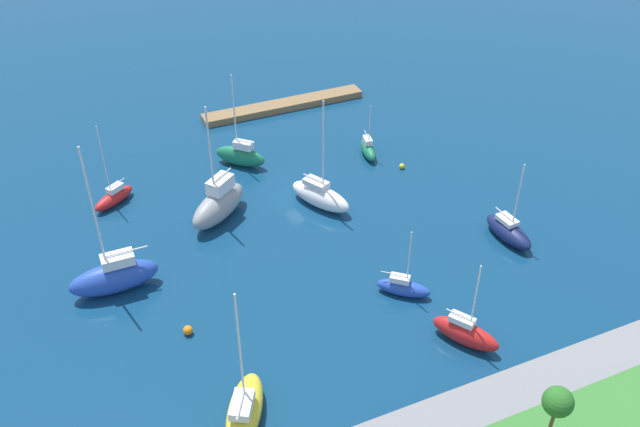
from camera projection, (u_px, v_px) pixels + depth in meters
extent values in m
plane|color=navy|center=(299.00, 197.00, 74.49)|extent=(160.00, 160.00, 0.00)
cube|color=olive|center=(284.00, 105.00, 90.66)|extent=(21.62, 2.48, 0.85)
cube|color=gray|center=(461.00, 415.00, 50.88)|extent=(65.42, 3.77, 1.09)
cylinder|color=brown|center=(551.00, 424.00, 47.24)|extent=(0.26, 0.26, 3.37)
sphere|color=#286B23|center=(558.00, 402.00, 45.87)|extent=(2.12, 2.12, 2.12)
ellipsoid|color=red|center=(465.00, 334.00, 56.78)|extent=(4.54, 5.77, 2.08)
cube|color=silver|center=(462.00, 320.00, 56.20)|extent=(1.98, 2.30, 0.57)
cylinder|color=silver|center=(476.00, 297.00, 54.16)|extent=(0.14, 0.14, 6.36)
cylinder|color=silver|center=(459.00, 314.00, 56.11)|extent=(1.28, 1.91, 0.11)
ellipsoid|color=#19724C|center=(240.00, 156.00, 78.99)|extent=(5.53, 5.45, 2.28)
cube|color=silver|center=(243.00, 145.00, 77.92)|extent=(2.28, 2.26, 0.89)
cylinder|color=silver|center=(234.00, 112.00, 75.79)|extent=(0.15, 0.15, 8.86)
cylinder|color=silver|center=(245.00, 141.00, 77.47)|extent=(1.67, 1.63, 0.12)
ellipsoid|color=#2347B2|center=(114.00, 278.00, 61.74)|extent=(7.87, 2.59, 2.85)
cube|color=silver|center=(118.00, 260.00, 60.82)|extent=(2.84, 1.55, 0.97)
cylinder|color=silver|center=(93.00, 211.00, 57.19)|extent=(0.19, 0.19, 12.16)
cylinder|color=silver|center=(126.00, 251.00, 60.72)|extent=(3.74, 0.15, 0.15)
ellipsoid|color=white|center=(320.00, 197.00, 72.46)|extent=(5.47, 7.50, 2.33)
cube|color=silver|center=(316.00, 183.00, 71.89)|extent=(2.46, 2.96, 0.59)
cylinder|color=silver|center=(323.00, 146.00, 68.64)|extent=(0.17, 0.17, 10.01)
cylinder|color=silver|center=(313.00, 178.00, 71.80)|extent=(1.34, 2.33, 0.14)
ellipsoid|color=gray|center=(218.00, 206.00, 70.45)|extent=(7.89, 6.95, 3.10)
cube|color=silver|center=(220.00, 184.00, 69.57)|extent=(3.24, 3.02, 1.39)
cylinder|color=silver|center=(210.00, 153.00, 66.37)|extent=(0.19, 0.19, 9.82)
cylinder|color=silver|center=(222.00, 175.00, 69.39)|extent=(2.43, 1.92, 0.15)
ellipsoid|color=yellow|center=(245.00, 411.00, 50.54)|extent=(5.52, 7.21, 2.06)
cube|color=silver|center=(242.00, 405.00, 49.28)|extent=(2.50, 2.89, 0.72)
cylinder|color=silver|center=(240.00, 349.00, 47.22)|extent=(0.17, 0.17, 10.17)
cylinder|color=silver|center=(240.00, 405.00, 48.65)|extent=(1.40, 2.34, 0.13)
ellipsoid|color=#141E4C|center=(509.00, 232.00, 68.01)|extent=(2.67, 6.16, 1.83)
cube|color=silver|center=(507.00, 220.00, 67.68)|extent=(1.48, 2.26, 0.46)
cylinder|color=silver|center=(518.00, 196.00, 65.19)|extent=(0.14, 0.14, 7.01)
cylinder|color=silver|center=(504.00, 214.00, 67.80)|extent=(0.34, 2.53, 0.12)
ellipsoid|color=red|center=(114.00, 198.00, 73.00)|extent=(5.06, 4.05, 1.44)
cube|color=silver|center=(115.00, 188.00, 72.67)|extent=(2.02, 1.75, 0.63)
cylinder|color=silver|center=(104.00, 161.00, 70.04)|extent=(0.12, 0.12, 8.01)
cylinder|color=silver|center=(117.00, 183.00, 72.66)|extent=(1.81, 1.25, 0.10)
ellipsoid|color=#19724C|center=(368.00, 150.00, 80.91)|extent=(2.28, 4.71, 1.51)
cube|color=silver|center=(368.00, 140.00, 80.56)|extent=(1.14, 1.76, 0.63)
cylinder|color=silver|center=(370.00, 126.00, 78.79)|extent=(0.11, 0.11, 5.08)
cylinder|color=silver|center=(367.00, 135.00, 80.66)|extent=(0.52, 2.10, 0.09)
ellipsoid|color=#2347B2|center=(403.00, 288.00, 61.72)|extent=(4.66, 4.27, 1.42)
cube|color=silver|center=(400.00, 279.00, 61.22)|extent=(1.91, 1.81, 0.57)
cylinder|color=silver|center=(409.00, 258.00, 59.59)|extent=(0.12, 0.12, 5.62)
cylinder|color=silver|center=(394.00, 274.00, 61.09)|extent=(1.87, 1.60, 0.09)
sphere|color=yellow|center=(402.00, 166.00, 78.86)|extent=(0.62, 0.62, 0.62)
sphere|color=orange|center=(188.00, 330.00, 57.94)|extent=(0.83, 0.83, 0.83)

